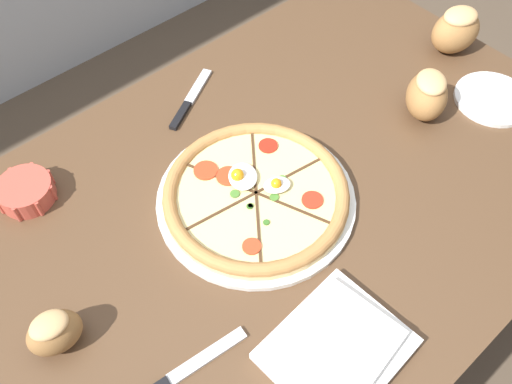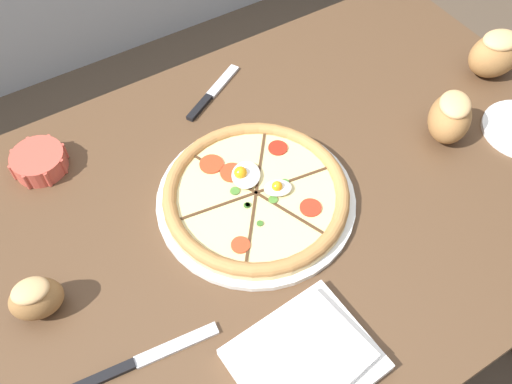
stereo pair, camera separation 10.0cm
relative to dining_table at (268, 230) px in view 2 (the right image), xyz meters
The scene contains 10 objects.
ground_plane 0.65m from the dining_table, ahead, with size 12.00×12.00×0.00m, color brown.
dining_table is the anchor object (origin of this frame).
pizza 0.12m from the dining_table, 137.16° to the left, with size 0.37×0.37×0.05m.
ramekin_bowl 0.47m from the dining_table, 137.54° to the left, with size 0.11×0.11×0.04m.
napkin_folded 0.33m from the dining_table, 111.98° to the right, with size 0.22×0.19×0.04m.
bread_piece_near 0.43m from the dining_table, ahead, with size 0.14×0.14×0.10m.
bread_piece_mid 0.64m from the dining_table, ahead, with size 0.13×0.11×0.11m.
bread_piece_far 0.45m from the dining_table, behind, with size 0.09×0.08×0.08m.
knife_main 0.37m from the dining_table, 155.01° to the right, with size 0.24×0.05×0.01m.
knife_spare 0.33m from the dining_table, 80.45° to the left, with size 0.18×0.11×0.01m.
Camera 2 is at (-0.33, -0.49, 1.58)m, focal length 38.00 mm.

